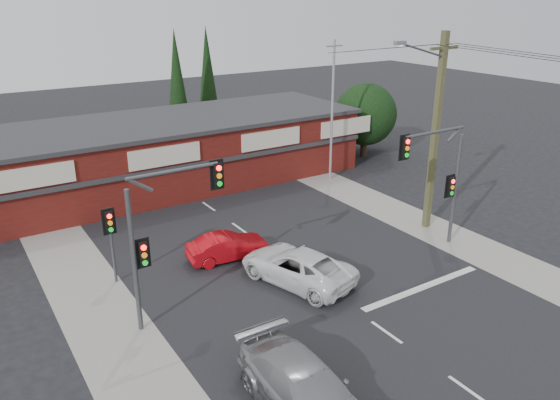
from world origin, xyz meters
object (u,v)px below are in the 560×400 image
red_sedan (228,247)px  shop_building (157,153)px  silver_suv (305,391)px  utility_pole (434,127)px  white_suv (297,266)px

red_sedan → shop_building: (1.14, 11.68, 1.51)m
silver_suv → utility_pole: utility_pole is taller
utility_pole → silver_suv: bearing=-149.5°
silver_suv → red_sedan: silver_suv is taller
silver_suv → red_sedan: (2.74, 10.12, -0.17)m
silver_suv → utility_pole: (13.24, 7.80, 4.59)m
red_sedan → shop_building: size_ratio=0.14×
white_suv → shop_building: bearing=-105.2°
shop_building → utility_pole: (9.36, -14.00, 3.26)m
white_suv → shop_building: 15.22m
red_sedan → utility_pole: 11.76m
white_suv → utility_pole: 10.19m
silver_suv → shop_building: 22.18m
silver_suv → white_suv: bearing=58.2°
white_suv → utility_pole: utility_pole is taller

